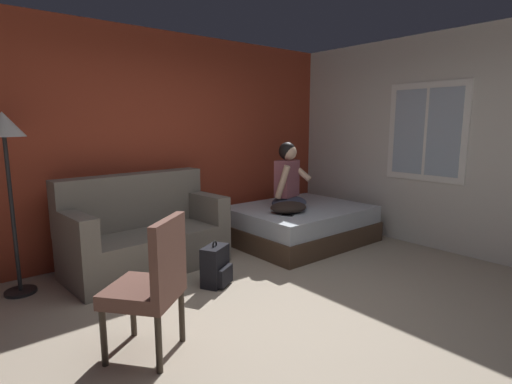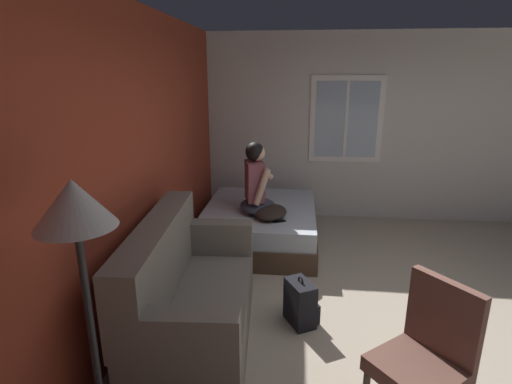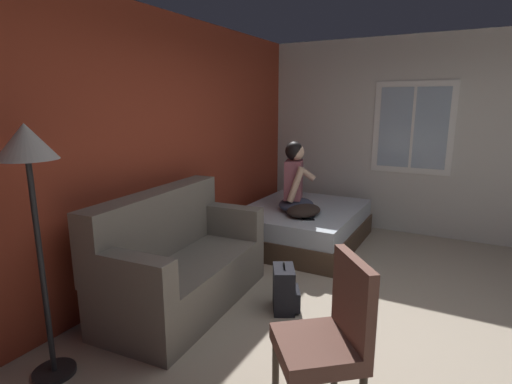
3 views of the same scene
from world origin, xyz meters
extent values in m
plane|color=tan|center=(0.00, 0.00, 0.00)|extent=(40.00, 40.00, 0.00)
cube|color=#993823|center=(0.00, 2.51, 1.35)|extent=(10.77, 0.16, 2.70)
cube|color=silver|center=(2.96, 0.00, 1.35)|extent=(0.16, 6.25, 2.70)
cube|color=white|center=(2.87, 0.40, 1.49)|extent=(0.02, 1.04, 1.24)
cube|color=#9EB2C6|center=(2.86, 0.40, 1.49)|extent=(0.01, 0.88, 1.08)
cube|color=white|center=(2.86, 0.40, 1.49)|extent=(0.01, 0.04, 1.08)
cube|color=#4C3828|center=(1.78, 1.54, 0.13)|extent=(1.78, 1.44, 0.26)
cube|color=silver|center=(1.78, 1.54, 0.37)|extent=(1.73, 1.40, 0.22)
cube|color=slate|center=(-0.29, 1.83, 0.22)|extent=(1.75, 0.92, 0.44)
cube|color=slate|center=(-0.31, 2.13, 0.74)|extent=(1.71, 0.36, 0.60)
cube|color=slate|center=(-1.04, 1.78, 0.60)|extent=(0.24, 0.81, 0.32)
cube|color=slate|center=(0.47, 1.89, 0.60)|extent=(0.24, 0.81, 0.32)
cylinder|color=#382D23|center=(-0.97, 0.60, 0.20)|extent=(0.04, 0.04, 0.40)
cylinder|color=#382D23|center=(-1.28, 0.36, 0.20)|extent=(0.04, 0.04, 0.40)
cylinder|color=#382D23|center=(-0.73, 0.30, 0.20)|extent=(0.04, 0.04, 0.40)
cylinder|color=#382D23|center=(-1.03, 0.05, 0.20)|extent=(0.04, 0.04, 0.40)
cube|color=brown|center=(-1.00, 0.33, 0.45)|extent=(0.65, 0.65, 0.10)
cube|color=brown|center=(-0.88, 0.17, 0.74)|extent=(0.40, 0.34, 0.48)
ellipsoid|color=#383D51|center=(1.59, 1.55, 0.56)|extent=(0.62, 0.57, 0.16)
cube|color=#8C4C56|center=(1.57, 1.59, 0.88)|extent=(0.37, 0.28, 0.48)
cylinder|color=#DBB293|center=(1.40, 1.48, 0.86)|extent=(0.14, 0.23, 0.44)
cylinder|color=#DBB293|center=(1.76, 1.56, 0.98)|extent=(0.18, 0.38, 0.29)
sphere|color=#DBB293|center=(1.58, 1.57, 1.23)|extent=(0.21, 0.21, 0.21)
ellipsoid|color=black|center=(1.57, 1.59, 1.24)|extent=(0.28, 0.27, 0.23)
cube|color=black|center=(0.04, 1.01, 0.20)|extent=(0.35, 0.30, 0.40)
cube|color=black|center=(0.10, 0.91, 0.11)|extent=(0.23, 0.16, 0.18)
torus|color=black|center=(0.04, 1.01, 0.42)|extent=(0.08, 0.06, 0.09)
ellipsoid|color=#2D231E|center=(1.40, 1.37, 0.55)|extent=(0.55, 0.46, 0.14)
cube|color=black|center=(1.28, 1.27, 0.48)|extent=(0.13, 0.16, 0.01)
cylinder|color=black|center=(-1.50, 2.03, 0.01)|extent=(0.28, 0.28, 0.03)
cylinder|color=black|center=(-1.50, 2.03, 0.76)|extent=(0.04, 0.04, 1.45)
cone|color=silver|center=(-1.50, 2.03, 1.59)|extent=(0.36, 0.36, 0.22)
camera|label=1|loc=(-2.05, -2.16, 1.60)|focal=28.00mm
camera|label=2|loc=(-3.05, 1.06, 2.14)|focal=28.00mm
camera|label=3|loc=(-2.95, -0.33, 1.81)|focal=28.00mm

